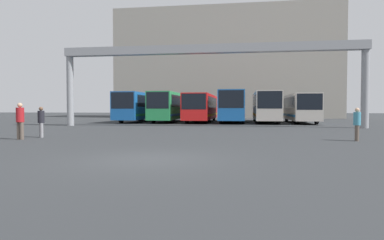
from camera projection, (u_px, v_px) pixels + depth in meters
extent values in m
plane|color=#2D3033|center=(147.00, 160.00, 10.37)|extent=(200.00, 200.00, 0.00)
cube|color=gray|center=(226.00, 66.00, 58.14)|extent=(35.62, 12.00, 17.45)
cylinder|color=gray|center=(70.00, 91.00, 30.18)|extent=(0.60, 0.60, 6.10)
cylinder|color=gray|center=(365.00, 89.00, 26.55)|extent=(0.60, 0.60, 6.10)
cube|color=gray|center=(208.00, 49.00, 28.25)|extent=(25.11, 0.80, 0.70)
cube|color=#1959A5|center=(140.00, 106.00, 39.25)|extent=(2.51, 11.83, 2.86)
cube|color=black|center=(122.00, 100.00, 33.40)|extent=(2.31, 0.06, 1.60)
cube|color=black|center=(140.00, 102.00, 39.23)|extent=(2.54, 10.06, 1.20)
cube|color=#268C4C|center=(140.00, 114.00, 39.28)|extent=(2.54, 11.24, 0.24)
cylinder|color=black|center=(121.00, 118.00, 36.18)|extent=(0.28, 1.04, 1.04)
cylinder|color=black|center=(141.00, 118.00, 35.86)|extent=(0.28, 1.04, 1.04)
cylinder|color=black|center=(140.00, 116.00, 42.73)|extent=(0.28, 1.04, 1.04)
cylinder|color=black|center=(157.00, 116.00, 42.41)|extent=(0.28, 1.04, 1.04)
cube|color=#268C4C|center=(170.00, 106.00, 38.32)|extent=(2.41, 11.00, 2.87)
cube|color=black|center=(157.00, 100.00, 32.88)|extent=(2.21, 0.06, 1.61)
cube|color=black|center=(170.00, 101.00, 38.30)|extent=(2.44, 9.35, 1.20)
cube|color=#1966B2|center=(170.00, 114.00, 38.35)|extent=(2.44, 10.45, 0.24)
cylinder|color=black|center=(153.00, 118.00, 35.47)|extent=(0.28, 0.97, 0.97)
cylinder|color=black|center=(173.00, 119.00, 35.16)|extent=(0.28, 0.97, 0.97)
cylinder|color=black|center=(167.00, 117.00, 41.56)|extent=(0.28, 0.97, 0.97)
cylinder|color=black|center=(184.00, 117.00, 41.25)|extent=(0.28, 0.97, 0.97)
cube|color=red|center=(202.00, 107.00, 38.48)|extent=(2.56, 12.39, 2.69)
cube|color=black|center=(194.00, 101.00, 32.36)|extent=(2.35, 0.06, 1.51)
cube|color=black|center=(202.00, 103.00, 38.46)|extent=(2.59, 10.53, 1.13)
cube|color=orange|center=(202.00, 115.00, 38.51)|extent=(2.59, 11.77, 0.24)
cylinder|color=black|center=(187.00, 118.00, 35.26)|extent=(0.28, 1.04, 1.04)
cylinder|color=black|center=(208.00, 118.00, 34.93)|extent=(0.28, 1.04, 1.04)
cylinder|color=black|center=(196.00, 116.00, 42.12)|extent=(0.28, 1.04, 1.04)
cylinder|color=black|center=(214.00, 117.00, 41.78)|extent=(0.28, 1.04, 1.04)
cube|color=#1959A5|center=(233.00, 105.00, 37.08)|extent=(2.56, 10.61, 2.98)
cube|color=black|center=(231.00, 99.00, 31.83)|extent=(2.35, 0.06, 1.67)
cube|color=black|center=(233.00, 100.00, 37.06)|extent=(2.59, 9.02, 1.25)
cube|color=red|center=(233.00, 114.00, 37.11)|extent=(2.59, 10.08, 0.24)
cylinder|color=black|center=(221.00, 119.00, 34.35)|extent=(0.28, 0.94, 0.94)
cylinder|color=black|center=(243.00, 119.00, 34.02)|extent=(0.28, 0.94, 0.94)
cylinder|color=black|center=(224.00, 117.00, 40.23)|extent=(0.28, 0.94, 0.94)
cylinder|color=black|center=(243.00, 117.00, 39.90)|extent=(0.28, 0.94, 0.94)
cube|color=beige|center=(265.00, 106.00, 37.29)|extent=(2.43, 12.09, 2.88)
cube|color=black|center=(270.00, 100.00, 31.31)|extent=(2.24, 0.06, 1.61)
cube|color=black|center=(266.00, 101.00, 37.27)|extent=(2.46, 10.28, 1.21)
cube|color=orange|center=(265.00, 114.00, 37.32)|extent=(2.46, 11.49, 0.24)
cylinder|color=black|center=(257.00, 119.00, 34.14)|extent=(0.28, 0.96, 0.96)
cylinder|color=black|center=(278.00, 119.00, 33.83)|extent=(0.28, 0.96, 0.96)
cylinder|color=black|center=(255.00, 117.00, 40.84)|extent=(0.28, 0.96, 0.96)
cylinder|color=black|center=(273.00, 117.00, 40.52)|extent=(0.28, 0.96, 0.96)
cube|color=beige|center=(300.00, 107.00, 35.78)|extent=(2.44, 10.09, 2.63)
cube|color=black|center=(310.00, 102.00, 30.80)|extent=(2.24, 0.06, 1.47)
cube|color=black|center=(300.00, 103.00, 35.76)|extent=(2.47, 8.58, 1.10)
cube|color=#1966B2|center=(300.00, 115.00, 35.81)|extent=(2.47, 9.59, 0.24)
cylinder|color=black|center=(294.00, 119.00, 33.19)|extent=(0.28, 0.92, 0.92)
cylinder|color=black|center=(317.00, 119.00, 32.87)|extent=(0.28, 0.92, 0.92)
cylinder|color=black|center=(287.00, 118.00, 38.77)|extent=(0.28, 0.92, 0.92)
cylinder|color=black|center=(306.00, 118.00, 38.46)|extent=(0.28, 0.92, 0.92)
cylinder|color=brown|center=(357.00, 133.00, 16.15)|extent=(0.17, 0.17, 0.75)
cylinder|color=brown|center=(357.00, 133.00, 16.28)|extent=(0.17, 0.17, 0.75)
cylinder|color=teal|center=(357.00, 119.00, 16.19)|extent=(0.33, 0.33, 0.62)
sphere|color=tan|center=(357.00, 110.00, 16.18)|extent=(0.20, 0.20, 0.20)
cylinder|color=brown|center=(19.00, 131.00, 17.01)|extent=(0.20, 0.20, 0.87)
cylinder|color=brown|center=(22.00, 131.00, 16.96)|extent=(0.20, 0.20, 0.87)
cylinder|color=#A5191E|center=(20.00, 115.00, 16.96)|extent=(0.38, 0.38, 0.72)
sphere|color=tan|center=(20.00, 105.00, 16.94)|extent=(0.23, 0.23, 0.23)
cylinder|color=gray|center=(41.00, 130.00, 18.22)|extent=(0.18, 0.18, 0.78)
cylinder|color=gray|center=(42.00, 130.00, 18.10)|extent=(0.18, 0.18, 0.78)
cylinder|color=black|center=(41.00, 117.00, 18.13)|extent=(0.34, 0.34, 0.65)
sphere|color=brown|center=(41.00, 109.00, 18.12)|extent=(0.21, 0.21, 0.21)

